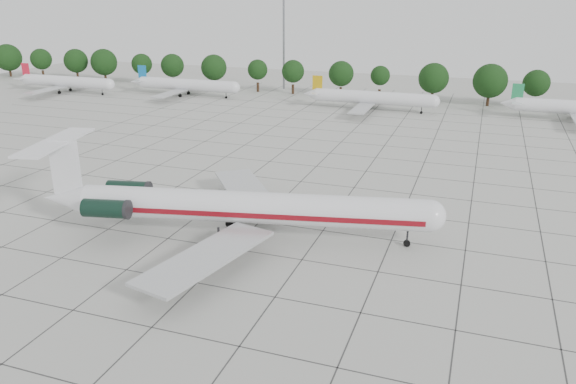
% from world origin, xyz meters
% --- Properties ---
extents(ground, '(260.00, 260.00, 0.00)m').
position_xyz_m(ground, '(0.00, 0.00, 0.00)').
color(ground, beige).
rests_on(ground, ground).
extents(apron_joints, '(170.00, 170.00, 0.02)m').
position_xyz_m(apron_joints, '(0.00, 15.00, 0.01)').
color(apron_joints, '#383838').
rests_on(apron_joints, ground).
extents(main_airliner, '(45.29, 35.18, 10.73)m').
position_xyz_m(main_airliner, '(-1.43, -5.25, 3.79)').
color(main_airliner, silver).
rests_on(main_airliner, ground).
extents(ground_crew, '(0.80, 0.60, 1.99)m').
position_xyz_m(ground_crew, '(12.27, 3.98, 0.99)').
color(ground_crew, '#C1A50B').
rests_on(ground_crew, ground).
extents(bg_airliner_a, '(28.24, 27.20, 7.40)m').
position_xyz_m(bg_airliner_a, '(-83.50, 66.22, 2.91)').
color(bg_airliner_a, silver).
rests_on(bg_airliner_a, ground).
extents(bg_airliner_b, '(28.24, 27.20, 7.40)m').
position_xyz_m(bg_airliner_b, '(-50.31, 72.74, 2.91)').
color(bg_airliner_b, silver).
rests_on(bg_airliner_b, ground).
extents(bg_airliner_c, '(28.24, 27.20, 7.40)m').
position_xyz_m(bg_airliner_c, '(-0.48, 70.31, 2.91)').
color(bg_airliner_c, silver).
rests_on(bg_airliner_c, ground).
extents(tree_line, '(249.86, 8.44, 10.22)m').
position_xyz_m(tree_line, '(-11.68, 85.00, 5.98)').
color(tree_line, '#332114').
rests_on(tree_line, ground).
extents(floodlight_mast, '(1.60, 1.60, 25.45)m').
position_xyz_m(floodlight_mast, '(-30.00, 92.00, 14.28)').
color(floodlight_mast, slate).
rests_on(floodlight_mast, ground).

